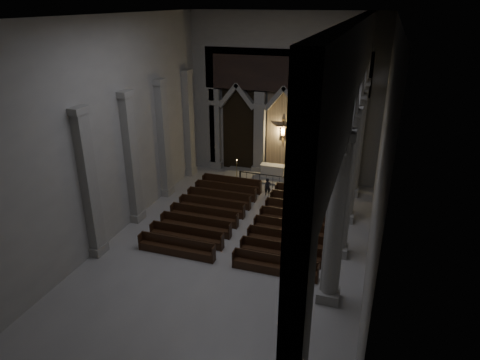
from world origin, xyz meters
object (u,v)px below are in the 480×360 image
Objects in this scene: pews at (249,219)px; worshipper at (268,187)px; altar at (273,171)px; candle_stand_right at (319,185)px; candle_stand_left at (237,174)px; altar_rail at (273,179)px.

worshipper is (-0.03, 4.39, 0.30)m from pews.
candle_stand_right reaches higher than altar.
pews is (2.96, -6.34, -0.12)m from candle_stand_left.
altar_rail is at bearing 73.28° from worshipper.
altar reaches higher than altar_rail.
worshipper is (0.40, -3.05, -0.02)m from altar.
altar_rail is 3.03m from candle_stand_left.
pews is (-3.26, -6.47, -0.04)m from candle_stand_right.
pews is at bearing -105.30° from worshipper.
candle_stand_left is at bearing 130.81° from worshipper.
pews is 7.88× the size of worshipper.
pews is at bearing -116.72° from candle_stand_right.
candle_stand_right reaches higher than pews.
altar_rail is 1.36m from worshipper.
altar is 7.46m from pews.
altar_rail is 4.10× the size of worshipper.
altar_rail is (0.42, -1.69, 0.03)m from altar.
candle_stand_right reaches higher than altar_rail.
altar_rail is 0.52× the size of pews.
worshipper is at bearing -147.68° from candle_stand_right.
worshipper is (-3.28, -2.08, 0.26)m from candle_stand_right.
pews is at bearing -64.96° from candle_stand_left.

